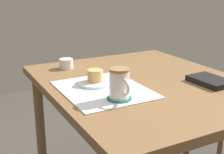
{
  "coord_description": "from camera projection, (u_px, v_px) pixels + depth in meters",
  "views": [
    {
      "loc": [
        1.1,
        -0.75,
        1.18
      ],
      "look_at": [
        0.02,
        -0.17,
        0.79
      ],
      "focal_mm": 50.0,
      "sensor_mm": 36.0,
      "label": 1
    }
  ],
  "objects": [
    {
      "name": "dining_table",
      "position": [
        144.0,
        99.0,
        1.42
      ],
      "size": [
        1.02,
        0.85,
        0.74
      ],
      "color": "brown",
      "rests_on": "ground_plane"
    },
    {
      "name": "coffee_coaster",
      "position": [
        119.0,
        98.0,
        1.17
      ],
      "size": [
        0.09,
        0.09,
        0.0
      ],
      "primitive_type": "cylinder",
      "color": "#196B4C",
      "rests_on": "placemat"
    },
    {
      "name": "coffee_mug",
      "position": [
        120.0,
        83.0,
        1.15
      ],
      "size": [
        0.11,
        0.08,
        0.11
      ],
      "color": "white",
      "rests_on": "coffee_coaster"
    },
    {
      "name": "sugar_bowl",
      "position": [
        66.0,
        64.0,
        1.59
      ],
      "size": [
        0.07,
        0.07,
        0.05
      ],
      "primitive_type": "cylinder",
      "color": "white",
      "rests_on": "dining_table"
    },
    {
      "name": "small_book",
      "position": [
        210.0,
        81.0,
        1.36
      ],
      "size": [
        0.19,
        0.13,
        0.02
      ],
      "primitive_type": "cube",
      "rotation": [
        0.0,
        0.0,
        0.04
      ],
      "color": "black",
      "rests_on": "dining_table"
    },
    {
      "name": "pastry",
      "position": [
        95.0,
        75.0,
        1.34
      ],
      "size": [
        0.07,
        0.07,
        0.05
      ],
      "primitive_type": "cylinder",
      "color": "#E0A860",
      "rests_on": "pastry_plate"
    },
    {
      "name": "pastry_plate",
      "position": [
        95.0,
        82.0,
        1.34
      ],
      "size": [
        0.16,
        0.16,
        0.01
      ],
      "primitive_type": "cylinder",
      "color": "white",
      "rests_on": "placemat"
    },
    {
      "name": "placemat",
      "position": [
        103.0,
        89.0,
        1.28
      ],
      "size": [
        0.39,
        0.33,
        0.0
      ],
      "primitive_type": "cube",
      "color": "white",
      "rests_on": "dining_table"
    }
  ]
}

